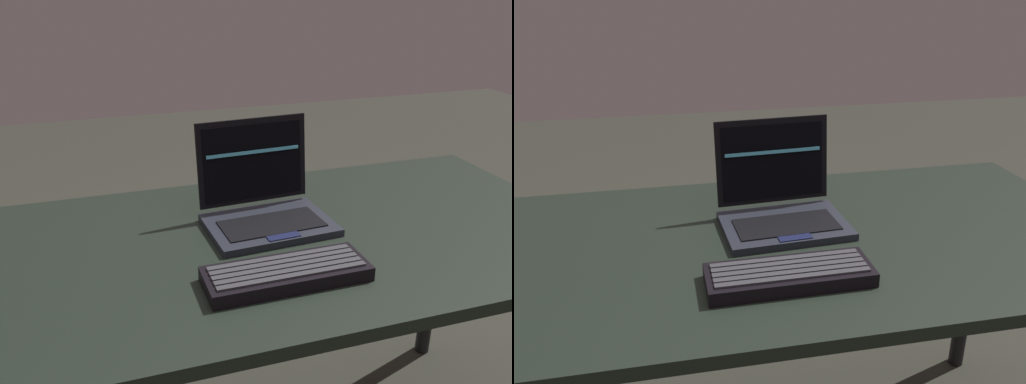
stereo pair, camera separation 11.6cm
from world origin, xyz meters
TOP-DOWN VIEW (x-y plane):
  - desk at (0.00, 0.00)m, footprint 1.40×0.72m
  - laptop_front at (-0.03, 0.08)m, footprint 0.29×0.23m
  - external_keyboard at (-0.07, -0.18)m, footprint 0.32×0.11m

SIDE VIEW (x-z plane):
  - desk at x=0.00m, z-range 0.28..0.99m
  - external_keyboard at x=-0.07m, z-range 0.71..0.74m
  - laptop_front at x=-0.03m, z-range 0.65..0.88m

